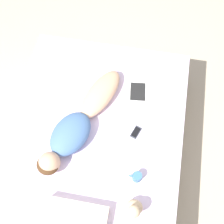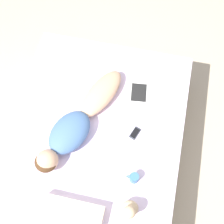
# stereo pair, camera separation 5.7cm
# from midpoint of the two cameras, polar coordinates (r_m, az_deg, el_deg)

# --- Properties ---
(ground_plane) EXTENTS (12.00, 12.00, 0.00)m
(ground_plane) POSITION_cam_midpoint_polar(r_m,az_deg,el_deg) (3.67, -2.48, -7.01)
(ground_plane) COLOR #B7A88E
(bed) EXTENTS (1.82, 2.25, 0.59)m
(bed) POSITION_cam_midpoint_polar(r_m,az_deg,el_deg) (3.40, -2.67, -5.31)
(bed) COLOR beige
(bed) RESTS_ON ground_plane
(person) EXTENTS (0.69, 1.32, 0.20)m
(person) POSITION_cam_midpoint_polar(r_m,az_deg,el_deg) (3.07, -5.81, -1.98)
(person) COLOR tan
(person) RESTS_ON bed
(open_magazine) EXTENTS (0.52, 0.37, 0.01)m
(open_magazine) POSITION_cam_midpoint_polar(r_m,az_deg,el_deg) (3.33, 7.43, 3.35)
(open_magazine) COLOR white
(open_magazine) RESTS_ON bed
(coffee_mug) EXTENTS (0.12, 0.09, 0.09)m
(coffee_mug) POSITION_cam_midpoint_polar(r_m,az_deg,el_deg) (2.91, 4.61, -11.91)
(coffee_mug) COLOR teal
(coffee_mug) RESTS_ON bed
(cell_phone) EXTENTS (0.11, 0.15, 0.01)m
(cell_phone) POSITION_cam_midpoint_polar(r_m,az_deg,el_deg) (3.11, 4.76, -3.87)
(cell_phone) COLOR #333842
(cell_phone) RESTS_ON bed
(plush_toy) EXTENTS (0.15, 0.18, 0.22)m
(plush_toy) POSITION_cam_midpoint_polar(r_m,az_deg,el_deg) (2.80, 3.86, -17.36)
(plush_toy) COLOR #D1B289
(plush_toy) RESTS_ON bed
(pillow) EXTENTS (0.55, 0.34, 0.10)m
(pillow) POSITION_cam_midpoint_polar(r_m,az_deg,el_deg) (2.84, -7.19, -19.02)
(pillow) COLOR beige
(pillow) RESTS_ON bed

